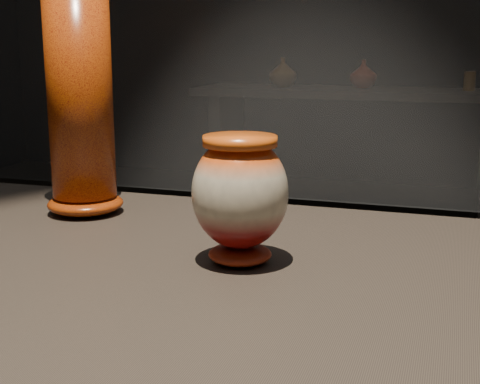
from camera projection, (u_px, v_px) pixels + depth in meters
The scene contains 6 objects.
main_vase at pixel (240, 194), 0.87m from camera, with size 0.15×0.15×0.17m.
tall_vase at pixel (80, 98), 1.10m from camera, with size 0.17×0.17×0.41m.
back_shelf at pixel (350, 129), 4.33m from camera, with size 2.00×0.60×0.90m.
back_vase_left at pixel (283, 73), 4.36m from camera, with size 0.18×0.18×0.19m, color brown.
back_vase_mid at pixel (363, 74), 4.29m from camera, with size 0.17×0.17×0.18m, color maroon.
back_vase_right at pixel (470, 81), 4.07m from camera, with size 0.07×0.07×0.12m, color brown.
Camera 1 is at (0.18, -0.74, 1.18)m, focal length 50.00 mm.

